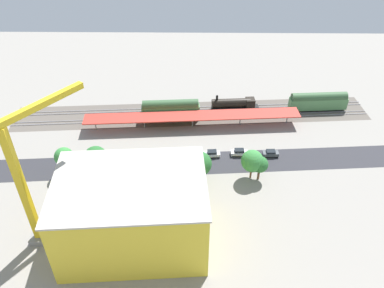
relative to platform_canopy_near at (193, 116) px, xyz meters
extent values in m
plane|color=gray|center=(0.23, 13.35, -3.69)|extent=(172.40, 172.40, 0.00)
cube|color=#5B544C|center=(0.23, -6.94, -3.69)|extent=(108.44, 21.28, 0.01)
cube|color=#2D2D33|center=(0.23, 16.95, -3.69)|extent=(108.12, 16.83, 0.01)
cube|color=#9E9EA8|center=(0.23, -10.39, -3.51)|extent=(107.47, 7.98, 0.12)
cube|color=#9E9EA8|center=(0.23, -8.95, -3.51)|extent=(107.47, 7.98, 0.12)
cube|color=#9E9EA8|center=(0.23, -4.93, -3.51)|extent=(107.47, 7.98, 0.12)
cube|color=#9E9EA8|center=(0.23, -3.49, -3.51)|extent=(107.47, 7.98, 0.12)
cube|color=#B73328|center=(0.00, 0.00, 0.03)|extent=(62.53, 9.90, 0.31)
cylinder|color=slate|center=(-27.96, -2.04, -1.91)|extent=(0.30, 0.30, 3.56)
cylinder|color=slate|center=(-13.98, -1.02, -1.91)|extent=(0.30, 0.30, 3.56)
cylinder|color=slate|center=(0.00, 0.00, -1.91)|extent=(0.30, 0.30, 3.56)
cylinder|color=slate|center=(13.98, 1.02, -1.91)|extent=(0.30, 0.30, 3.56)
cylinder|color=slate|center=(27.96, 2.04, -1.91)|extent=(0.30, 0.30, 3.56)
cube|color=black|center=(-13.20, -9.67, -3.19)|extent=(14.77, 3.47, 1.00)
cylinder|color=black|center=(-11.85, -9.58, -1.35)|extent=(12.10, 3.54, 2.67)
cube|color=black|center=(-17.80, -10.01, -1.91)|extent=(2.91, 3.06, 3.55)
cylinder|color=black|center=(-7.40, -9.25, 0.69)|extent=(0.70, 0.70, 1.40)
cube|color=black|center=(-38.72, -9.67, -3.39)|extent=(16.05, 3.61, 0.60)
cube|color=#4C7F4C|center=(-38.72, -9.67, -1.30)|extent=(17.86, 4.35, 3.58)
cylinder|color=#355935|center=(-38.72, -9.67, 0.74)|extent=(17.15, 4.30, 3.07)
cube|color=black|center=(6.57, -4.21, -3.39)|extent=(15.60, 3.55, 0.60)
cube|color=#4C7F4C|center=(6.57, -4.21, -1.12)|extent=(17.36, 4.28, 3.94)
cylinder|color=#355935|center=(6.57, -4.21, 1.10)|extent=(16.67, 4.23, 3.03)
cube|color=black|center=(-20.89, 13.48, -3.54)|extent=(3.55, 1.90, 0.30)
cube|color=#474C51|center=(-20.89, 13.48, -2.94)|extent=(4.21, 2.00, 0.90)
cube|color=#1E2328|center=(-20.89, 13.48, -2.23)|extent=(2.38, 1.71, 0.51)
cube|color=black|center=(-12.57, 13.23, -3.54)|extent=(3.77, 1.86, 0.30)
cube|color=silver|center=(-12.57, 13.23, -2.96)|extent=(4.48, 1.95, 0.85)
cube|color=#1E2328|center=(-12.57, 13.23, -2.21)|extent=(2.53, 1.67, 0.66)
cube|color=black|center=(-5.33, 13.85, -3.54)|extent=(3.70, 2.03, 0.30)
cube|color=silver|center=(-5.33, 13.85, -2.99)|extent=(4.39, 2.15, 0.79)
cube|color=#1E2328|center=(-5.33, 13.85, -2.26)|extent=(2.50, 1.80, 0.66)
cube|color=black|center=(2.69, 14.17, -3.54)|extent=(3.87, 1.99, 0.30)
cube|color=gray|center=(2.69, 14.17, -2.96)|extent=(4.58, 2.12, 0.86)
cube|color=#1E2328|center=(2.69, 14.17, -2.23)|extent=(2.61, 1.75, 0.59)
cube|color=yellow|center=(11.43, 41.51, 4.03)|extent=(29.91, 22.14, 15.43)
cube|color=#B7B2A8|center=(11.43, 41.51, 11.94)|extent=(30.55, 22.78, 0.40)
cube|color=gray|center=(31.42, 41.99, -3.09)|extent=(3.60, 3.60, 1.20)
cube|color=yellow|center=(31.42, 41.99, 10.59)|extent=(1.40, 1.40, 28.56)
cube|color=yellow|center=(27.17, 36.29, 25.47)|extent=(13.05, 16.92, 1.20)
cube|color=black|center=(19.97, 25.07, -3.44)|extent=(10.14, 3.47, 0.50)
cube|color=silver|center=(18.81, 24.92, -1.80)|extent=(7.85, 3.42, 2.77)
cube|color=silver|center=(23.74, 25.55, -1.98)|extent=(2.63, 2.76, 2.41)
cylinder|color=brown|center=(-16.51, 22.59, -2.09)|extent=(0.57, 0.57, 3.20)
sphere|color=#28662D|center=(-16.51, 22.59, 0.94)|extent=(4.09, 4.09, 4.09)
cylinder|color=brown|center=(6.52, 22.18, -1.93)|extent=(0.55, 0.55, 3.51)
sphere|color=#2D7233|center=(6.52, 22.18, 1.60)|extent=(5.08, 5.08, 5.08)
cylinder|color=brown|center=(31.06, 21.40, -1.72)|extent=(0.56, 0.56, 3.94)
sphere|color=#38843D|center=(31.06, 21.40, 1.89)|extent=(4.69, 4.69, 4.69)
cylinder|color=brown|center=(-1.91, 22.56, -2.42)|extent=(0.37, 0.37, 2.55)
sphere|color=#28662D|center=(-1.91, 22.56, 0.98)|extent=(6.06, 6.06, 6.06)
cylinder|color=brown|center=(-14.65, 22.15, -1.98)|extent=(0.48, 0.48, 3.42)
sphere|color=#38843D|center=(-14.65, 22.15, 1.65)|extent=(5.47, 5.47, 5.47)
cylinder|color=brown|center=(23.15, 21.96, -1.79)|extent=(0.56, 0.56, 3.80)
sphere|color=#28662D|center=(23.15, 21.96, 2.12)|extent=(5.74, 5.74, 5.74)
cylinder|color=#333333|center=(14.42, 21.51, -0.78)|extent=(0.16, 0.16, 5.81)
cube|color=black|center=(14.42, 21.51, 2.57)|extent=(0.36, 0.36, 0.90)
sphere|color=yellow|center=(14.64, 21.51, 2.87)|extent=(0.20, 0.20, 0.20)
camera|label=1|loc=(-1.02, 95.04, 62.07)|focal=36.72mm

